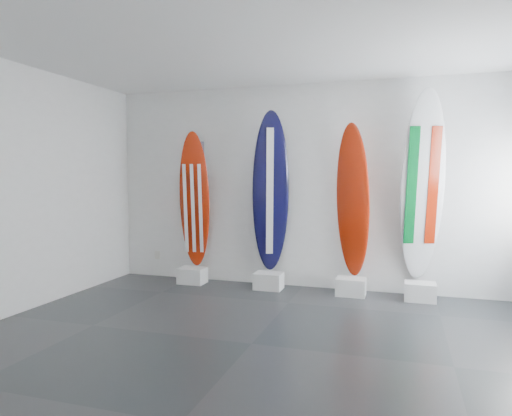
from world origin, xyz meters
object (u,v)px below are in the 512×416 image
(surfboard_italy, at_px, (422,187))
(surfboard_usa, at_px, (194,200))
(surfboard_navy, at_px, (271,192))
(surfboard_swiss, at_px, (353,201))

(surfboard_italy, bearing_deg, surfboard_usa, 165.72)
(surfboard_usa, height_order, surfboard_navy, surfboard_navy)
(surfboard_usa, relative_size, surfboard_navy, 0.89)
(surfboard_usa, bearing_deg, surfboard_navy, -9.20)
(surfboard_navy, bearing_deg, surfboard_swiss, -18.64)
(surfboard_usa, distance_m, surfboard_navy, 1.23)
(surfboard_usa, bearing_deg, surfboard_italy, -9.20)
(surfboard_usa, relative_size, surfboard_swiss, 0.98)
(surfboard_swiss, xyz_separation_m, surfboard_italy, (0.91, 0.00, 0.20))
(surfboard_navy, height_order, surfboard_italy, surfboard_italy)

